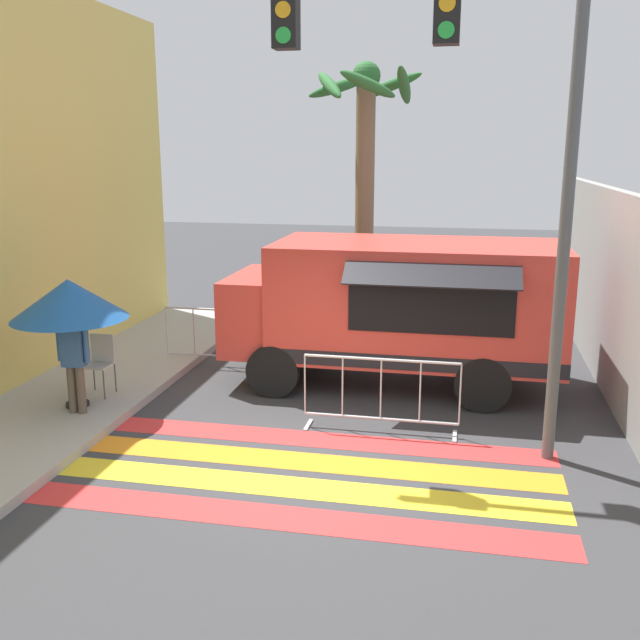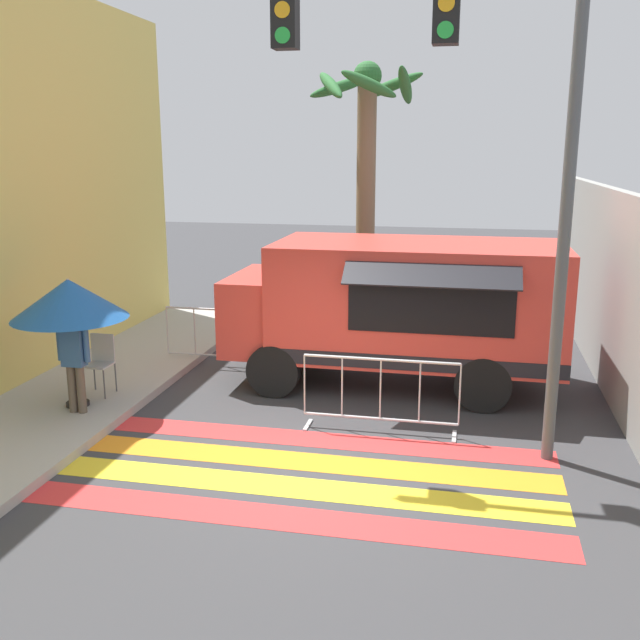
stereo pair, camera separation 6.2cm
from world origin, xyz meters
name	(u,v)px [view 2 (the right image)]	position (x,y,z in m)	size (l,w,h in m)	color
ground_plane	(315,463)	(0.00, 0.00, 0.00)	(60.00, 60.00, 0.00)	#38383A
concrete_wall_right	(627,306)	(4.34, 3.00, 1.71)	(0.20, 16.00, 3.41)	gray
crosswalk_painted	(308,474)	(0.00, -0.38, 0.00)	(6.40, 2.84, 0.01)	red
food_truck	(392,303)	(0.61, 3.51, 1.47)	(5.74, 2.83, 2.54)	#D13D33
traffic_signal_pole	(454,89)	(1.61, 0.78, 4.82)	(4.67, 0.29, 6.72)	#515456
patio_umbrella	(69,299)	(-4.05, 0.99, 1.86)	(1.76, 1.76, 2.03)	black
folding_chair	(100,358)	(-3.97, 1.64, 0.74)	(0.41, 0.41, 0.98)	#4C4C51
vendor_person	(74,356)	(-3.89, 0.73, 1.04)	(0.53, 0.21, 1.59)	brown
barricade_front	(380,395)	(0.71, 1.25, 0.57)	(2.31, 0.44, 1.14)	#B7BABF
barricade_side	(223,337)	(-2.66, 3.89, 0.57)	(2.28, 0.44, 1.14)	#B7BABF
palm_tree	(366,160)	(-0.38, 6.95, 3.87)	(2.53, 2.44, 5.88)	#7A664C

